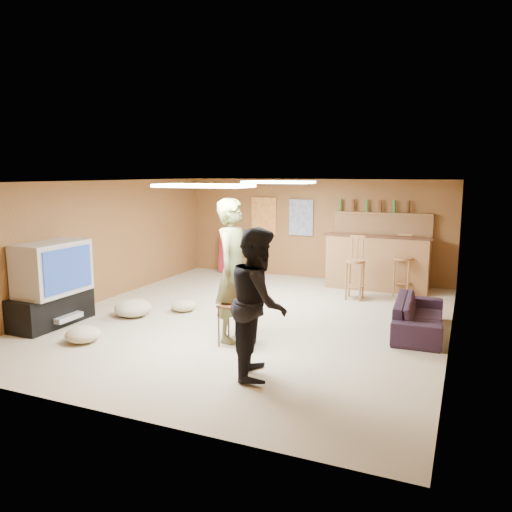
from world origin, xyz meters
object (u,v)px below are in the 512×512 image
at_px(person_olive, 234,270).
at_px(person_black, 259,302).
at_px(tv_body, 52,268).
at_px(sofa, 419,316).
at_px(bar_counter, 378,262).
at_px(tray_table, 237,325).

height_order(person_olive, person_black, person_olive).
bearing_deg(tv_body, sofa, 19.43).
distance_m(tv_body, bar_counter, 6.09).
height_order(sofa, tray_table, tray_table).
bearing_deg(tv_body, tray_table, 5.13).
bearing_deg(person_olive, person_black, -140.47).
relative_size(person_black, sofa, 1.01).
bearing_deg(tray_table, bar_counter, 74.36).
height_order(tv_body, sofa, tv_body).
xyz_separation_m(tv_body, person_black, (3.63, -0.51, -0.03)).
xyz_separation_m(person_black, sofa, (1.57, 2.35, -0.62)).
distance_m(sofa, tray_table, 2.72).
distance_m(bar_counter, person_black, 5.00).
distance_m(tv_body, sofa, 5.56).
distance_m(person_olive, person_black, 1.29).
relative_size(tv_body, bar_counter, 0.55).
relative_size(tv_body, person_olive, 0.55).
relative_size(bar_counter, person_olive, 1.00).
bearing_deg(sofa, person_black, 143.29).
xyz_separation_m(bar_counter, sofa, (1.06, -2.61, -0.30)).
relative_size(tv_body, person_black, 0.63).
height_order(bar_counter, person_olive, person_olive).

